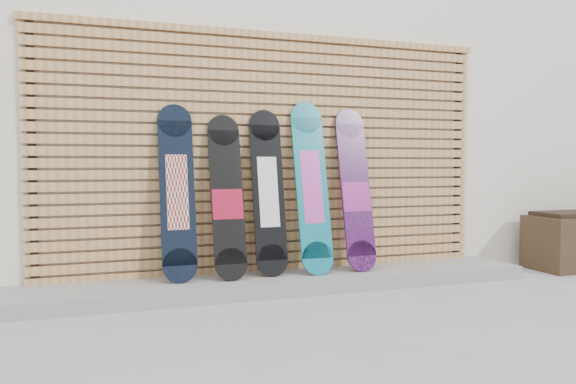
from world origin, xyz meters
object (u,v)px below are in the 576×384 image
Objects in this scene: snowboard_3 at (312,187)px; snowboard_1 at (227,197)px; snowboard_0 at (177,192)px; snowboard_2 at (268,192)px; snowboard_4 at (355,190)px.

snowboard_1 is at bearing 179.68° from snowboard_3.
snowboard_3 reaches higher than snowboard_1.
snowboard_2 is (0.80, 0.00, -0.01)m from snowboard_0.
snowboard_0 is 0.80m from snowboard_2.
snowboard_2 is at bearing 174.97° from snowboard_3.
snowboard_3 is 0.44m from snowboard_4.
snowboard_1 is 0.96× the size of snowboard_2.
snowboard_3 reaches higher than snowboard_0.
snowboard_0 is 0.96× the size of snowboard_3.
snowboard_4 reaches higher than snowboard_2.
snowboard_1 is (0.42, -0.03, -0.05)m from snowboard_0.
snowboard_0 is at bearing 176.09° from snowboard_1.
snowboard_4 is (0.84, -0.03, 0.01)m from snowboard_2.
snowboard_3 is at bearing -0.32° from snowboard_1.
snowboard_0 reaches higher than snowboard_1.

